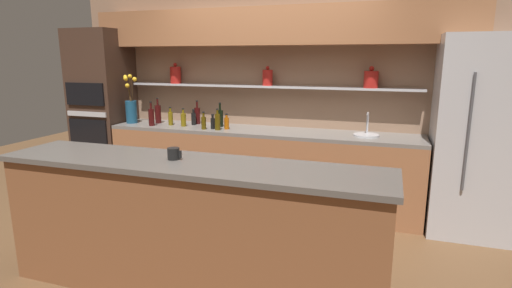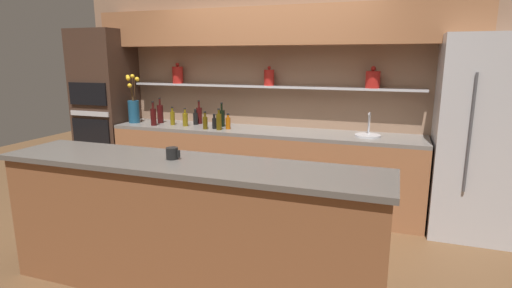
{
  "view_description": "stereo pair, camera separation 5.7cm",
  "coord_description": "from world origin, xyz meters",
  "px_view_note": "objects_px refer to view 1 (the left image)",
  "views": [
    {
      "loc": [
        1.35,
        -3.12,
        1.75
      ],
      "look_at": [
        0.2,
        0.28,
        0.97
      ],
      "focal_mm": 28.0,
      "sensor_mm": 36.0,
      "label": 1
    },
    {
      "loc": [
        1.4,
        -3.11,
        1.75
      ],
      "look_at": [
        0.2,
        0.28,
        0.97
      ],
      "focal_mm": 28.0,
      "sensor_mm": 36.0,
      "label": 2
    }
  ],
  "objects_px": {
    "bottle_oil_1": "(183,119)",
    "bottle_oil_10": "(171,118)",
    "flower_vase": "(131,108)",
    "sink_fixture": "(366,134)",
    "bottle_sauce_7": "(227,123)",
    "refrigerator": "(478,137)",
    "bottle_wine_8": "(197,115)",
    "bottle_wine_9": "(151,117)",
    "coffee_mug": "(174,154)",
    "oven_tower": "(104,111)",
    "bottle_wine_4": "(220,118)",
    "bottle_sauce_3": "(213,123)",
    "bottle_oil_5": "(204,122)",
    "bottle_wine_0": "(158,114)",
    "bottle_sauce_2": "(194,118)",
    "bottle_oil_6": "(217,121)"
  },
  "relations": [
    {
      "from": "bottle_oil_1",
      "to": "bottle_oil_10",
      "type": "bearing_deg",
      "value": 172.45
    },
    {
      "from": "flower_vase",
      "to": "sink_fixture",
      "type": "distance_m",
      "value": 2.93
    },
    {
      "from": "bottle_sauce_7",
      "to": "bottle_oil_10",
      "type": "height_order",
      "value": "bottle_oil_10"
    },
    {
      "from": "refrigerator",
      "to": "bottle_wine_8",
      "type": "relative_size",
      "value": 6.6
    },
    {
      "from": "bottle_wine_9",
      "to": "coffee_mug",
      "type": "xyz_separation_m",
      "value": [
        1.31,
        -1.73,
        0.03
      ]
    },
    {
      "from": "oven_tower",
      "to": "refrigerator",
      "type": "bearing_deg",
      "value": -0.47
    },
    {
      "from": "bottle_wine_4",
      "to": "bottle_oil_10",
      "type": "height_order",
      "value": "bottle_wine_4"
    },
    {
      "from": "bottle_oil_1",
      "to": "bottle_sauce_3",
      "type": "xyz_separation_m",
      "value": [
        0.42,
        -0.05,
        -0.01
      ]
    },
    {
      "from": "bottle_oil_5",
      "to": "bottle_wine_8",
      "type": "distance_m",
      "value": 0.42
    },
    {
      "from": "bottle_wine_0",
      "to": "bottle_sauce_7",
      "type": "height_order",
      "value": "bottle_wine_0"
    },
    {
      "from": "bottle_sauce_2",
      "to": "bottle_oil_10",
      "type": "xyz_separation_m",
      "value": [
        -0.26,
        -0.11,
        0.01
      ]
    },
    {
      "from": "bottle_oil_1",
      "to": "refrigerator",
      "type": "bearing_deg",
      "value": 0.49
    },
    {
      "from": "bottle_oil_5",
      "to": "bottle_wine_4",
      "type": "bearing_deg",
      "value": 66.33
    },
    {
      "from": "bottle_sauce_3",
      "to": "bottle_oil_5",
      "type": "relative_size",
      "value": 0.84
    },
    {
      "from": "bottle_oil_5",
      "to": "bottle_wine_9",
      "type": "bearing_deg",
      "value": 178.16
    },
    {
      "from": "bottle_sauce_2",
      "to": "bottle_wine_0",
      "type": "bearing_deg",
      "value": -176.83
    },
    {
      "from": "bottle_wine_4",
      "to": "bottle_wine_8",
      "type": "height_order",
      "value": "bottle_wine_8"
    },
    {
      "from": "oven_tower",
      "to": "sink_fixture",
      "type": "xyz_separation_m",
      "value": [
        3.4,
        0.01,
        -0.1
      ]
    },
    {
      "from": "refrigerator",
      "to": "bottle_oil_10",
      "type": "relative_size",
      "value": 8.63
    },
    {
      "from": "oven_tower",
      "to": "flower_vase",
      "type": "height_order",
      "value": "oven_tower"
    },
    {
      "from": "bottle_wine_0",
      "to": "bottle_wine_8",
      "type": "relative_size",
      "value": 1.09
    },
    {
      "from": "bottle_wine_9",
      "to": "bottle_oil_10",
      "type": "height_order",
      "value": "bottle_wine_9"
    },
    {
      "from": "refrigerator",
      "to": "coffee_mug",
      "type": "height_order",
      "value": "refrigerator"
    },
    {
      "from": "bottle_sauce_3",
      "to": "bottle_wine_4",
      "type": "height_order",
      "value": "bottle_wine_4"
    },
    {
      "from": "bottle_sauce_3",
      "to": "bottle_oil_6",
      "type": "xyz_separation_m",
      "value": [
        0.08,
        -0.05,
        0.03
      ]
    },
    {
      "from": "refrigerator",
      "to": "bottle_oil_1",
      "type": "height_order",
      "value": "refrigerator"
    },
    {
      "from": "bottle_oil_6",
      "to": "bottle_wine_9",
      "type": "xyz_separation_m",
      "value": [
        -0.9,
        0.01,
        0.01
      ]
    },
    {
      "from": "refrigerator",
      "to": "bottle_wine_8",
      "type": "xyz_separation_m",
      "value": [
        -3.15,
        0.2,
        0.05
      ]
    },
    {
      "from": "coffee_mug",
      "to": "bottle_oil_5",
      "type": "bearing_deg",
      "value": 109.08
    },
    {
      "from": "bottle_oil_6",
      "to": "bottle_wine_9",
      "type": "height_order",
      "value": "bottle_wine_9"
    },
    {
      "from": "bottle_wine_4",
      "to": "bottle_wine_9",
      "type": "bearing_deg",
      "value": -165.26
    },
    {
      "from": "bottle_oil_5",
      "to": "bottle_sauce_7",
      "type": "bearing_deg",
      "value": 20.57
    },
    {
      "from": "bottle_oil_6",
      "to": "bottle_oil_1",
      "type": "bearing_deg",
      "value": 168.33
    },
    {
      "from": "bottle_oil_1",
      "to": "flower_vase",
      "type": "bearing_deg",
      "value": 179.18
    },
    {
      "from": "bottle_wine_8",
      "to": "bottle_wine_9",
      "type": "xyz_separation_m",
      "value": [
        -0.47,
        -0.31,
        0.0
      ]
    },
    {
      "from": "bottle_wine_8",
      "to": "coffee_mug",
      "type": "height_order",
      "value": "bottle_wine_8"
    },
    {
      "from": "bottle_wine_4",
      "to": "bottle_oil_5",
      "type": "distance_m",
      "value": 0.26
    },
    {
      "from": "bottle_oil_1",
      "to": "bottle_wine_4",
      "type": "xyz_separation_m",
      "value": [
        0.43,
        0.13,
        0.02
      ]
    },
    {
      "from": "flower_vase",
      "to": "coffee_mug",
      "type": "bearing_deg",
      "value": -47.53
    },
    {
      "from": "oven_tower",
      "to": "bottle_oil_10",
      "type": "distance_m",
      "value": 1.04
    },
    {
      "from": "bottle_oil_6",
      "to": "coffee_mug",
      "type": "height_order",
      "value": "bottle_oil_6"
    },
    {
      "from": "bottle_oil_1",
      "to": "bottle_wine_9",
      "type": "height_order",
      "value": "bottle_wine_9"
    },
    {
      "from": "bottle_oil_1",
      "to": "bottle_oil_5",
      "type": "bearing_deg",
      "value": -18.91
    },
    {
      "from": "bottle_wine_0",
      "to": "bottle_wine_8",
      "type": "distance_m",
      "value": 0.51
    },
    {
      "from": "bottle_oil_1",
      "to": "bottle_wine_4",
      "type": "height_order",
      "value": "bottle_wine_4"
    },
    {
      "from": "bottle_oil_1",
      "to": "bottle_sauce_7",
      "type": "relative_size",
      "value": 1.2
    },
    {
      "from": "bottle_sauce_3",
      "to": "bottle_oil_5",
      "type": "xyz_separation_m",
      "value": [
        -0.09,
        -0.06,
        0.01
      ]
    },
    {
      "from": "flower_vase",
      "to": "bottle_sauce_3",
      "type": "bearing_deg",
      "value": -3.09
    },
    {
      "from": "oven_tower",
      "to": "bottle_oil_1",
      "type": "xyz_separation_m",
      "value": [
        1.23,
        -0.06,
        -0.04
      ]
    },
    {
      "from": "bottle_oil_6",
      "to": "bottle_wine_8",
      "type": "height_order",
      "value": "bottle_wine_8"
    }
  ]
}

